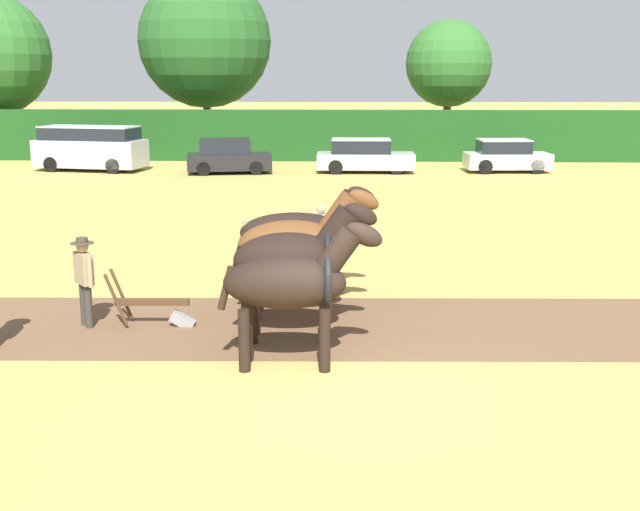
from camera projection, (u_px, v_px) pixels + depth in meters
ground_plane at (368, 399)px, 11.39m from camera, size 240.00×240.00×0.00m
plowed_furrow_strip at (23, 325)px, 14.70m from camera, size 32.88×4.50×0.01m
hedgerow at (352, 135)px, 42.45m from camera, size 67.99×1.72×2.61m
tree_left at (205, 41)px, 45.85m from camera, size 7.59×7.59×10.11m
tree_center_left at (449, 64)px, 45.70m from camera, size 4.90×4.90×7.50m
draft_horse_lead_left at (292, 283)px, 12.37m from camera, size 2.62×0.90×2.39m
draft_horse_lead_right at (295, 260)px, 13.69m from camera, size 2.62×1.06×2.47m
draft_horse_trail_left at (298, 245)px, 15.02m from camera, size 2.80×1.08×2.50m
draft_horse_trail_right at (301, 233)px, 16.36m from camera, size 2.92×0.93×2.37m
plow at (159, 309)px, 14.61m from camera, size 1.59×0.47×1.13m
farmer_at_plow at (84, 275)px, 14.44m from camera, size 0.46×0.52×1.66m
farmer_beside_team at (321, 233)px, 18.54m from camera, size 0.55×0.42×1.57m
parked_van at (90, 148)px, 37.77m from camera, size 5.35×2.87×2.10m
parked_car_left at (228, 157)px, 36.86m from camera, size 4.06×2.36×1.58m
parked_car_center_left at (364, 156)px, 37.16m from camera, size 4.50×1.76×1.57m
parked_car_center at (506, 156)px, 37.29m from camera, size 3.96×1.94×1.53m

